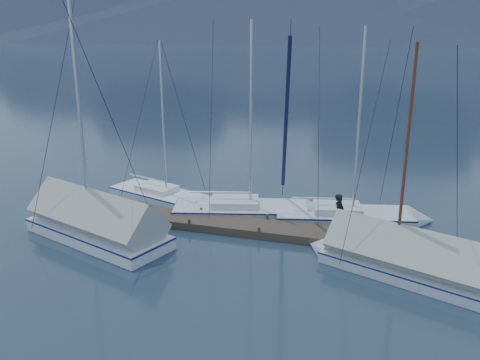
# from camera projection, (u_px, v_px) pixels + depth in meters

# --- Properties ---
(ground) EXTENTS (1000.00, 1000.00, 0.00)m
(ground) POSITION_uv_depth(u_px,v_px,m) (225.00, 249.00, 19.49)
(ground) COLOR #162331
(ground) RESTS_ON ground
(dock) EXTENTS (18.00, 1.50, 0.54)m
(dock) POSITION_uv_depth(u_px,v_px,m) (240.00, 228.00, 21.29)
(dock) COLOR #382D23
(dock) RESTS_ON ground
(mooring_posts) EXTENTS (15.12, 1.52, 0.35)m
(mooring_posts) POSITION_uv_depth(u_px,v_px,m) (229.00, 221.00, 21.35)
(mooring_posts) COLOR #382D23
(mooring_posts) RESTS_ON ground
(sailboat_open_left) EXTENTS (6.55, 3.62, 8.34)m
(sailboat_open_left) POSITION_uv_depth(u_px,v_px,m) (173.00, 200.00, 24.54)
(sailboat_open_left) COLOR white
(sailboat_open_left) RESTS_ON ground
(sailboat_open_mid) EXTENTS (7.32, 3.68, 9.33)m
(sailboat_open_mid) POSITION_uv_depth(u_px,v_px,m) (261.00, 211.00, 22.95)
(sailboat_open_mid) COLOR silver
(sailboat_open_mid) RESTS_ON ground
(sailboat_open_right) EXTENTS (7.09, 3.46, 9.03)m
(sailboat_open_right) POSITION_uv_depth(u_px,v_px,m) (363.00, 218.00, 22.21)
(sailboat_open_right) COLOR silver
(sailboat_open_right) RESTS_ON ground
(sailboat_covered_near) EXTENTS (6.93, 4.26, 8.64)m
(sailboat_covered_near) POSITION_uv_depth(u_px,v_px,m) (392.00, 259.00, 17.73)
(sailboat_covered_near) COLOR silver
(sailboat_covered_near) RESTS_ON ground
(sailboat_covered_far) EXTENTS (7.84, 4.59, 10.54)m
(sailboat_covered_far) POSITION_uv_depth(u_px,v_px,m) (88.00, 224.00, 20.61)
(sailboat_covered_far) COLOR white
(sailboat_covered_far) RESTS_ON ground
(person) EXTENTS (0.53, 0.67, 1.60)m
(person) POSITION_uv_depth(u_px,v_px,m) (339.00, 214.00, 19.97)
(person) COLOR black
(person) RESTS_ON dock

